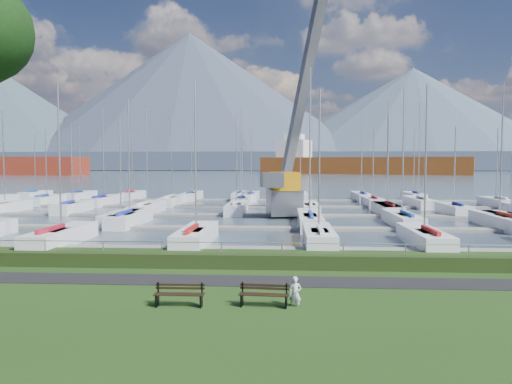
# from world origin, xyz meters

# --- Properties ---
(path) EXTENTS (160.00, 2.00, 0.04)m
(path) POSITION_xyz_m (0.00, -3.00, 0.01)
(path) COLOR black
(path) RESTS_ON grass
(water) EXTENTS (800.00, 540.00, 0.20)m
(water) POSITION_xyz_m (0.00, 260.00, -0.40)
(water) COLOR #3A4A55
(hedge) EXTENTS (80.00, 0.70, 0.70)m
(hedge) POSITION_xyz_m (0.00, -0.40, 0.35)
(hedge) COLOR #213112
(hedge) RESTS_ON grass
(fence) EXTENTS (80.00, 0.04, 0.04)m
(fence) POSITION_xyz_m (0.00, 0.00, 1.20)
(fence) COLOR #919399
(fence) RESTS_ON grass
(foothill) EXTENTS (900.00, 80.00, 12.00)m
(foothill) POSITION_xyz_m (0.00, 330.00, 6.00)
(foothill) COLOR #3E485B
(foothill) RESTS_ON water
(mountains) EXTENTS (1190.00, 360.00, 115.00)m
(mountains) POSITION_xyz_m (7.35, 404.62, 46.68)
(mountains) COLOR #434F63
(mountains) RESTS_ON water
(docks) EXTENTS (90.00, 41.60, 0.25)m
(docks) POSITION_xyz_m (0.00, 26.00, -0.22)
(docks) COLOR gray
(docks) RESTS_ON water
(bench_left) EXTENTS (1.80, 0.43, 0.85)m
(bench_left) POSITION_xyz_m (-1.63, -6.91, 0.42)
(bench_left) COLOR black
(bench_left) RESTS_ON grass
(bench_right) EXTENTS (1.83, 0.56, 0.85)m
(bench_right) POSITION_xyz_m (1.41, -6.76, 0.42)
(bench_right) COLOR black
(bench_right) RESTS_ON grass
(person) EXTENTS (0.50, 0.39, 1.23)m
(person) POSITION_xyz_m (2.53, -6.68, 0.62)
(person) COLOR silver
(person) RESTS_ON grass
(crane) EXTENTS (6.71, 13.18, 22.35)m
(crane) POSITION_xyz_m (2.50, 26.55, 5.33)
(crane) COLOR slate
(crane) RESTS_ON water
(cargo_ship_mid) EXTENTS (95.82, 50.63, 21.50)m
(cargo_ship_mid) POSITION_xyz_m (33.47, 211.59, 3.58)
(cargo_ship_mid) COLOR brown
(cargo_ship_mid) RESTS_ON water
(sailboat_fleet) EXTENTS (74.99, 49.68, 13.73)m
(sailboat_fleet) POSITION_xyz_m (-0.45, 28.30, 5.41)
(sailboat_fleet) COLOR navy
(sailboat_fleet) RESTS_ON water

